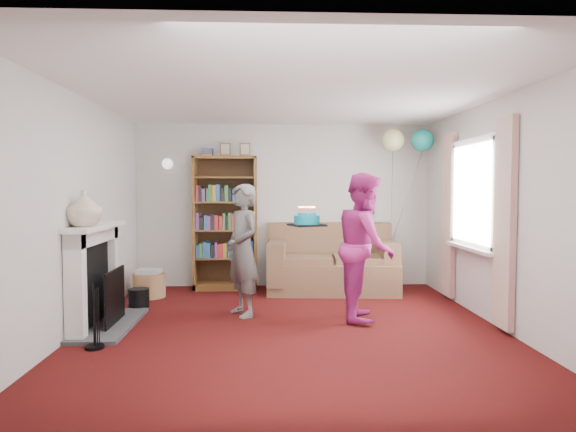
{
  "coord_description": "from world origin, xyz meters",
  "views": [
    {
      "loc": [
        -0.28,
        -5.42,
        1.51
      ],
      "look_at": [
        -0.02,
        0.6,
        1.19
      ],
      "focal_mm": 32.0,
      "sensor_mm": 36.0,
      "label": 1
    }
  ],
  "objects_px": {
    "person_striped": "(243,250)",
    "bookcase": "(226,224)",
    "birthday_cake": "(307,220)",
    "sofa": "(332,266)",
    "person_magenta": "(366,246)"
  },
  "relations": [
    {
      "from": "person_striped",
      "to": "bookcase",
      "type": "bearing_deg",
      "value": 161.42
    },
    {
      "from": "birthday_cake",
      "to": "bookcase",
      "type": "bearing_deg",
      "value": 119.4
    },
    {
      "from": "sofa",
      "to": "person_magenta",
      "type": "xyz_separation_m",
      "value": [
        0.17,
        -1.65,
        0.48
      ]
    },
    {
      "from": "sofa",
      "to": "person_magenta",
      "type": "bearing_deg",
      "value": -79.4
    },
    {
      "from": "bookcase",
      "to": "birthday_cake",
      "type": "height_order",
      "value": "bookcase"
    },
    {
      "from": "bookcase",
      "to": "person_magenta",
      "type": "relative_size",
      "value": 1.3
    },
    {
      "from": "bookcase",
      "to": "sofa",
      "type": "bearing_deg",
      "value": -8.16
    },
    {
      "from": "person_striped",
      "to": "person_magenta",
      "type": "bearing_deg",
      "value": 51.85
    },
    {
      "from": "sofa",
      "to": "birthday_cake",
      "type": "height_order",
      "value": "birthday_cake"
    },
    {
      "from": "person_magenta",
      "to": "birthday_cake",
      "type": "bearing_deg",
      "value": 101.84
    },
    {
      "from": "bookcase",
      "to": "birthday_cake",
      "type": "distance_m",
      "value": 2.19
    },
    {
      "from": "sofa",
      "to": "person_striped",
      "type": "xyz_separation_m",
      "value": [
        -1.25,
        -1.44,
        0.42
      ]
    },
    {
      "from": "bookcase",
      "to": "sofa",
      "type": "height_order",
      "value": "bookcase"
    },
    {
      "from": "sofa",
      "to": "person_striped",
      "type": "relative_size",
      "value": 1.19
    },
    {
      "from": "sofa",
      "to": "person_striped",
      "type": "bearing_deg",
      "value": -126.47
    }
  ]
}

